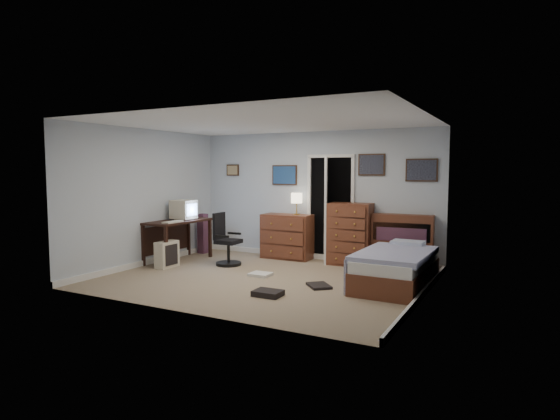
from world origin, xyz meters
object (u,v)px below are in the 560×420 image
object	(u,v)px
computer_desk	(174,229)
bed	(395,268)
low_dresser	(287,236)
tall_dresser	(350,234)
office_chair	(226,245)

from	to	relation	value
computer_desk	bed	world-z (taller)	computer_desk
low_dresser	tall_dresser	bearing A→B (deg)	-2.67
low_dresser	tall_dresser	xyz separation A→B (m)	(1.31, -0.02, 0.13)
bed	office_chair	bearing A→B (deg)	178.67
computer_desk	bed	bearing A→B (deg)	0.40
bed	computer_desk	bearing A→B (deg)	-178.98
computer_desk	low_dresser	xyz separation A→B (m)	(1.82, 1.25, -0.17)
office_chair	bed	world-z (taller)	office_chair
tall_dresser	office_chair	bearing A→B (deg)	-154.96
office_chair	tall_dresser	bearing A→B (deg)	25.87
computer_desk	office_chair	size ratio (longest dim) A/B	1.43
office_chair	low_dresser	xyz separation A→B (m)	(0.71, 1.12, 0.07)
office_chair	bed	xyz separation A→B (m)	(3.17, -0.13, -0.09)
office_chair	tall_dresser	size ratio (longest dim) A/B	0.84
bed	low_dresser	bearing A→B (deg)	154.05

